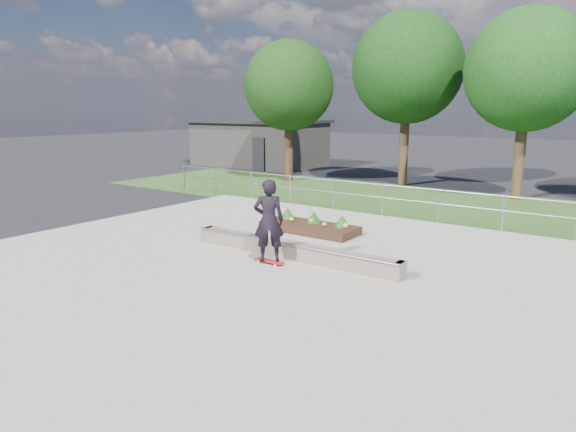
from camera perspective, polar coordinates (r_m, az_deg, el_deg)
name	(u,v)px	position (r m, az deg, el deg)	size (l,w,h in m)	color
ground	(244,271)	(12.23, -4.89, -6.13)	(120.00, 120.00, 0.00)	black
grass_verge	(420,202)	(21.55, 14.45, 1.49)	(30.00, 8.00, 0.02)	#29461C
concrete_slab	(244,270)	(12.22, -4.89, -5.99)	(15.00, 15.00, 0.06)	gray
fence	(383,196)	(18.24, 10.54, 2.24)	(20.06, 0.06, 1.20)	gray
building	(259,142)	(34.49, -3.23, 8.17)	(8.40, 5.40, 3.00)	#292624
tree_far_left	(289,86)	(26.83, 0.08, 14.25)	(4.55, 4.55, 7.15)	black
tree_mid_left	(408,68)	(25.92, 13.14, 15.70)	(5.25, 5.25, 8.25)	#301E13
tree_mid_right	(527,71)	(23.31, 25.05, 14.44)	(4.90, 4.90, 7.70)	#332314
grind_ledge	(292,250)	(12.97, 0.40, -3.80)	(6.00, 0.44, 0.43)	brown
planter_bed	(310,226)	(15.73, 2.48, -1.07)	(3.00, 1.20, 0.61)	black
skateboarder	(269,221)	(12.28, -2.15, -0.52)	(0.87, 0.82, 2.08)	white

